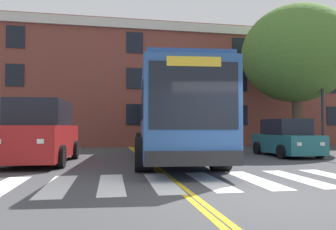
{
  "coord_description": "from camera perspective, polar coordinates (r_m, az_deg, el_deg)",
  "views": [
    {
      "loc": [
        -2.84,
        -5.99,
        1.36
      ],
      "look_at": [
        -0.5,
        6.12,
        1.79
      ],
      "focal_mm": 35.0,
      "sensor_mm": 36.0,
      "label": 1
    }
  ],
  "objects": [
    {
      "name": "lane_line_yellow_inner",
      "position": [
        21.97,
        -6.85,
        -5.53
      ],
      "size": [
        0.12,
        36.0,
        0.01
      ],
      "primitive_type": "cube",
      "color": "gold",
      "rests_on": "ground"
    },
    {
      "name": "crosswalk",
      "position": [
        8.22,
        3.13,
        -11.5
      ],
      "size": [
        9.08,
        3.15,
        0.01
      ],
      "color": "white",
      "rests_on": "ground"
    },
    {
      "name": "car_red_near_lane",
      "position": [
        12.97,
        -21.27,
        -3.03
      ],
      "size": [
        2.48,
        5.05,
        2.31
      ],
      "color": "#AD1E1E",
      "rests_on": "ground"
    },
    {
      "name": "lane_line_yellow_outer",
      "position": [
        21.98,
        -6.43,
        -5.53
      ],
      "size": [
        0.12,
        36.0,
        0.01
      ],
      "primitive_type": "cube",
      "color": "gold",
      "rests_on": "ground"
    },
    {
      "name": "building_facade",
      "position": [
        25.37,
        -6.51,
        4.71
      ],
      "size": [
        37.42,
        6.8,
        8.63
      ],
      "color": "brown",
      "rests_on": "ground"
    },
    {
      "name": "street_tree_curbside_large",
      "position": [
        21.59,
        21.39,
        9.89
      ],
      "size": [
        8.82,
        8.94,
        8.71
      ],
      "color": "#4C3D2D",
      "rests_on": "ground"
    },
    {
      "name": "city_bus",
      "position": [
        13.41,
        0.55,
        -0.13
      ],
      "size": [
        3.67,
        11.28,
        3.32
      ],
      "color": "#2D5699",
      "rests_on": "ground"
    },
    {
      "name": "ground_plane",
      "position": [
        6.77,
        14.53,
        -13.54
      ],
      "size": [
        120.0,
        120.0,
        0.0
      ],
      "primitive_type": "plane",
      "color": "#424244"
    },
    {
      "name": "car_teal_far_lane",
      "position": [
        15.99,
        19.86,
        -3.94
      ],
      "size": [
        2.03,
        3.86,
        1.7
      ],
      "color": "#236B70",
      "rests_on": "ground"
    }
  ]
}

